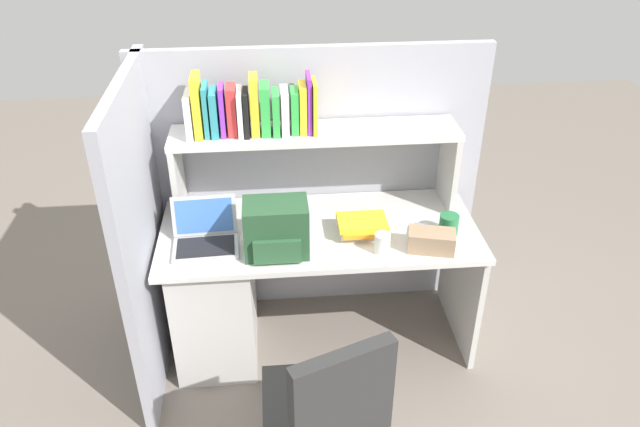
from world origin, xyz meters
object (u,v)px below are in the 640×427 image
object	(u,v)px
snack_canister	(449,224)
tissue_box	(431,241)
backpack	(276,229)
computer_mouse	(419,231)
laptop	(205,235)
paper_cup	(382,243)

from	to	relation	value
snack_canister	tissue_box	bearing A→B (deg)	-132.44
backpack	tissue_box	size ratio (longest dim) A/B	1.36
computer_mouse	tissue_box	bearing A→B (deg)	-61.18
tissue_box	snack_canister	xyz separation A→B (m)	(0.12, 0.13, 0.00)
backpack	computer_mouse	bearing A→B (deg)	7.17
laptop	tissue_box	bearing A→B (deg)	-7.61
paper_cup	tissue_box	bearing A→B (deg)	0.22
backpack	snack_canister	bearing A→B (deg)	5.59
laptop	backpack	world-z (taller)	backpack
laptop	backpack	size ratio (longest dim) A/B	1.07
paper_cup	snack_canister	bearing A→B (deg)	20.39
laptop	backpack	bearing A→B (deg)	-15.57
backpack	tissue_box	bearing A→B (deg)	-3.78
paper_cup	laptop	bearing A→B (deg)	170.22
paper_cup	backpack	bearing A→B (deg)	174.32
laptop	computer_mouse	bearing A→B (deg)	-0.32
paper_cup	computer_mouse	bearing A→B (deg)	33.14
laptop	backpack	xyz separation A→B (m)	(0.34, -0.10, 0.08)
paper_cup	tissue_box	world-z (taller)	same
laptop	paper_cup	xyz separation A→B (m)	(0.84, -0.14, -0.00)
paper_cup	tissue_box	size ratio (longest dim) A/B	0.46
laptop	backpack	distance (m)	0.36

